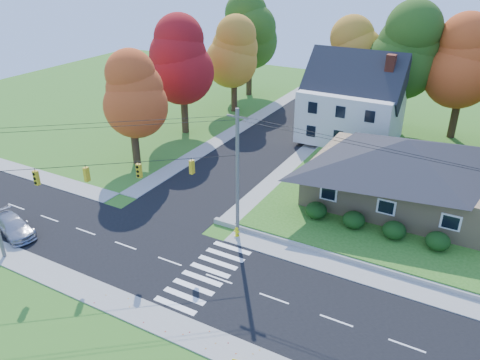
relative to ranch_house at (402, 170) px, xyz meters
The scene contains 20 objects.
ground 18.18m from the ranch_house, 116.57° to the right, with size 120.00×120.00×0.00m, color #3D7923.
road_main 18.18m from the ranch_house, 116.57° to the right, with size 90.00×8.00×0.02m, color black.
road_cross 19.15m from the ranch_house, 147.99° to the left, with size 8.00×44.00×0.02m, color black.
sidewalk_north 13.98m from the ranch_house, 126.03° to the right, with size 90.00×2.00×0.08m, color #9C9A90.
sidewalk_south 22.70m from the ranch_house, 110.85° to the right, with size 90.00×2.00×0.08m, color #9C9A90.
lawn 7.69m from the ranch_house, 45.00° to the left, with size 30.00×30.00×0.50m, color #3D7923.
ranch_house is the anchor object (origin of this frame).
colonial_house 14.46m from the ranch_house, 123.55° to the left, with size 10.40×8.40×9.60m.
hedge_row 6.57m from the ranch_house, 94.61° to the right, with size 10.70×1.70×1.27m.
traffic_infrastructure 16.87m from the ranch_house, 119.09° to the right, with size 38.10×10.66×10.00m.
tree_lot_0 21.20m from the ranch_house, 119.05° to the left, with size 6.72×6.72×12.51m.
tree_lot_1 18.58m from the ranch_house, 103.24° to the left, with size 7.84×7.84×14.60m.
tree_lot_2 18.99m from the ranch_house, 83.66° to the left, with size 7.28×7.28×13.56m.
tree_west_0 25.61m from the ranch_house, behind, with size 6.16×6.16×11.47m.
tree_west_1 27.18m from the ranch_house, 167.01° to the left, with size 7.28×7.28×13.56m.
tree_west_2 30.03m from the ranch_house, 147.38° to the left, with size 6.72×6.72×12.51m.
tree_west_3 36.60m from the ranch_house, 138.37° to the left, with size 7.84×7.84×14.60m.
silver_sedan 30.97m from the ranch_house, 142.34° to the right, with size 1.90×4.67×1.36m, color #9D9EAA.
white_car 24.06m from the ranch_house, 129.05° to the left, with size 1.43×4.09×1.35m, color silver.
fire_hydrant 14.78m from the ranch_house, 130.80° to the right, with size 0.46×0.36×0.82m.
Camera 1 is at (13.17, -20.96, 19.36)m, focal length 35.00 mm.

